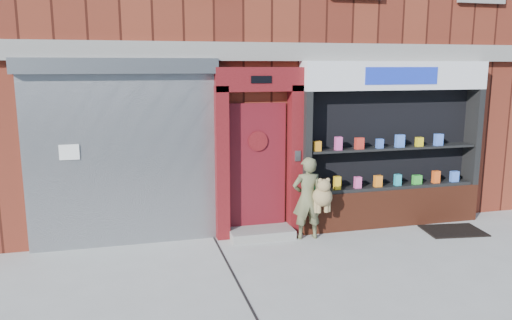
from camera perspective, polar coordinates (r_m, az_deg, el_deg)
name	(u,v)px	position (r m, az deg, el deg)	size (l,w,h in m)	color
ground	(342,271)	(7.48, 9.82, -12.42)	(80.00, 80.00, 0.00)	#9E9E99
building	(245,21)	(12.62, -1.29, 15.63)	(12.00, 8.16, 8.00)	#5C2015
shutter_bay	(122,142)	(8.25, -15.06, 1.98)	(3.10, 0.30, 3.04)	gray
red_door_bay	(259,153)	(8.51, 0.34, 0.82)	(1.52, 0.58, 2.90)	#510E11
pharmacy_bay	(391,152)	(9.44, 15.22, 0.90)	(3.50, 0.41, 3.00)	maroon
woman	(310,198)	(8.52, 6.20, -4.28)	(0.66, 0.47, 1.42)	brown
doormat	(453,231)	(9.69, 21.60, -7.52)	(1.02, 0.71, 0.03)	black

